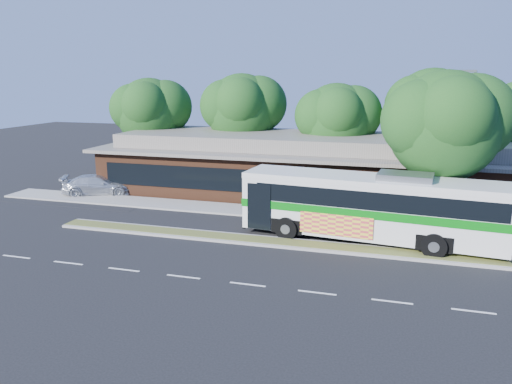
% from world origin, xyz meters
% --- Properties ---
extents(ground, '(120.00, 120.00, 0.00)m').
position_xyz_m(ground, '(0.00, 0.00, 0.00)').
color(ground, black).
rests_on(ground, ground).
extents(median_strip, '(26.00, 1.10, 0.15)m').
position_xyz_m(median_strip, '(0.00, 0.60, 0.07)').
color(median_strip, '#4A5624').
rests_on(median_strip, ground).
extents(sidewalk, '(44.00, 2.60, 0.12)m').
position_xyz_m(sidewalk, '(0.00, 6.40, 0.06)').
color(sidewalk, gray).
rests_on(sidewalk, ground).
extents(parking_lot, '(14.00, 12.00, 0.01)m').
position_xyz_m(parking_lot, '(-18.00, 10.00, 0.01)').
color(parking_lot, black).
rests_on(parking_lot, ground).
extents(plaza_building, '(33.20, 11.20, 4.45)m').
position_xyz_m(plaza_building, '(0.00, 12.99, 2.13)').
color(plaza_building, '#542D1A').
rests_on(plaza_building, ground).
extents(lamp_post, '(0.93, 0.18, 9.07)m').
position_xyz_m(lamp_post, '(9.56, 6.00, 4.90)').
color(lamp_post, slate).
rests_on(lamp_post, ground).
extents(tree_bg_a, '(6.47, 5.80, 8.63)m').
position_xyz_m(tree_bg_a, '(-14.58, 15.14, 5.87)').
color(tree_bg_a, black).
rests_on(tree_bg_a, ground).
extents(tree_bg_b, '(6.69, 6.00, 9.00)m').
position_xyz_m(tree_bg_b, '(-6.57, 16.14, 6.14)').
color(tree_bg_b, black).
rests_on(tree_bg_b, ground).
extents(tree_bg_c, '(6.24, 5.60, 8.26)m').
position_xyz_m(tree_bg_c, '(1.40, 15.13, 5.59)').
color(tree_bg_c, black).
rests_on(tree_bg_c, ground).
extents(tree_bg_d, '(6.91, 6.20, 9.37)m').
position_xyz_m(tree_bg_d, '(8.45, 16.15, 6.42)').
color(tree_bg_d, black).
rests_on(tree_bg_d, ground).
extents(transit_bus, '(13.97, 4.41, 3.86)m').
position_xyz_m(transit_bus, '(4.63, 2.39, 2.15)').
color(transit_bus, silver).
rests_on(transit_bus, ground).
extents(sedan, '(5.61, 4.01, 1.51)m').
position_xyz_m(sedan, '(-15.76, 7.80, 0.75)').
color(sedan, silver).
rests_on(sedan, ground).
extents(sidewalk_tree, '(6.85, 6.15, 9.11)m').
position_xyz_m(sidewalk_tree, '(8.63, 5.45, 6.18)').
color(sidewalk_tree, black).
rests_on(sidewalk_tree, ground).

